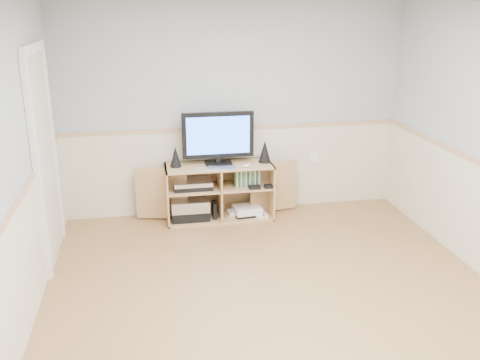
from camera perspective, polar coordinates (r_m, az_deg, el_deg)
name	(u,v)px	position (r m, az deg, el deg)	size (l,w,h in m)	color
room	(272,163)	(4.23, 3.38, 1.82)	(4.04, 4.54, 2.54)	#AF764D
media_cabinet	(219,190)	(6.27, -2.29, -1.03)	(1.92, 0.46, 0.65)	tan
monitor	(218,136)	(6.08, -2.36, 4.68)	(0.82, 0.18, 0.60)	black
speaker_left	(175,157)	(6.06, -6.90, 2.49)	(0.13, 0.13, 0.24)	black
speaker_right	(265,151)	(6.20, 2.66, 3.07)	(0.14, 0.14, 0.26)	black
keyboard	(222,168)	(5.99, -1.95, 1.29)	(0.31, 0.12, 0.01)	silver
mouse	(247,166)	(6.03, 0.71, 1.54)	(0.10, 0.06, 0.04)	white
av_components	(191,202)	(6.22, -5.22, -2.36)	(0.52, 0.32, 0.47)	black
game_consoles	(246,211)	(6.35, 0.66, -3.28)	(0.46, 0.30, 0.11)	white
game_cases	(247,178)	(6.20, 0.79, 0.26)	(0.30, 0.14, 0.19)	#3F8C3F
wall_outlet	(314,158)	(6.63, 7.90, 2.33)	(0.12, 0.03, 0.12)	white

